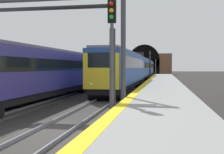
# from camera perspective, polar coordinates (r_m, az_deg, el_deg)

# --- Properties ---
(ground_plane) EXTENTS (320.00, 320.00, 0.00)m
(ground_plane) POSITION_cam_1_polar(r_m,az_deg,el_deg) (11.96, -10.94, -10.64)
(ground_plane) COLOR #282623
(platform_right) EXTENTS (112.00, 3.87, 0.96)m
(platform_right) POSITION_cam_1_polar(r_m,az_deg,el_deg) (11.08, 9.75, -9.12)
(platform_right) COLOR gray
(platform_right) RESTS_ON ground_plane
(platform_right_edge_strip) EXTENTS (112.00, 0.50, 0.01)m
(platform_right_edge_strip) POSITION_cam_1_polar(r_m,az_deg,el_deg) (11.14, 1.00, -6.50)
(platform_right_edge_strip) COLOR yellow
(platform_right_edge_strip) RESTS_ON platform_right
(track_main_line) EXTENTS (160.00, 2.85, 0.21)m
(track_main_line) POSITION_cam_1_polar(r_m,az_deg,el_deg) (11.95, -10.94, -10.45)
(track_main_line) COLOR #383533
(track_main_line) RESTS_ON ground_plane
(train_main_approaching) EXTENTS (58.26, 3.12, 5.10)m
(train_main_approaching) POSITION_cam_1_polar(r_m,az_deg,el_deg) (48.99, 5.28, 1.79)
(train_main_approaching) COLOR #264C99
(train_main_approaching) RESTS_ON ground_plane
(train_adjacent_platform) EXTENTS (40.50, 3.16, 4.89)m
(train_adjacent_platform) POSITION_cam_1_polar(r_m,az_deg,el_deg) (31.48, -6.37, 1.44)
(train_adjacent_platform) COLOR navy
(train_adjacent_platform) RESTS_ON ground_plane
(railway_signal_near) EXTENTS (0.39, 0.38, 5.71)m
(railway_signal_near) POSITION_cam_1_polar(r_m,az_deg,el_deg) (13.36, -0.00, 5.52)
(railway_signal_near) COLOR #4C4C54
(railway_signal_near) RESTS_ON ground_plane
(railway_signal_mid) EXTENTS (0.39, 0.38, 5.49)m
(railway_signal_mid) POSITION_cam_1_polar(r_m,az_deg,el_deg) (51.05, 7.58, 2.68)
(railway_signal_mid) COLOR #38383D
(railway_signal_mid) RESTS_ON ground_plane
(railway_signal_far) EXTENTS (0.39, 0.38, 5.05)m
(railway_signal_far) POSITION_cam_1_polar(r_m,az_deg,el_deg) (88.29, 8.70, 2.31)
(railway_signal_far) COLOR #4C4C54
(railway_signal_far) RESTS_ON ground_plane
(overhead_signal_gantry) EXTENTS (0.70, 9.07, 6.83)m
(overhead_signal_gantry) POSITION_cam_1_polar(r_m,az_deg,el_deg) (17.32, -12.55, 10.61)
(overhead_signal_gantry) COLOR #3F3F47
(overhead_signal_gantry) RESTS_ON ground_plane
(tunnel_portal) EXTENTS (2.32, 18.94, 10.60)m
(tunnel_portal) POSITION_cam_1_polar(r_m,az_deg,el_deg) (101.02, 6.48, 2.62)
(tunnel_portal) COLOR brown
(tunnel_portal) RESTS_ON ground_plane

